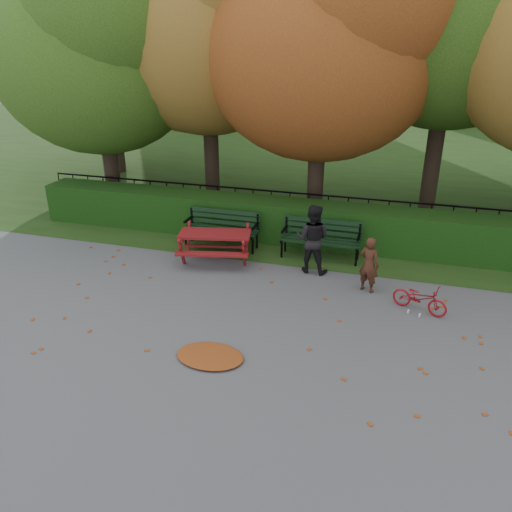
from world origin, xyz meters
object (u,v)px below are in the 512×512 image
(tree_a, at_px, (102,43))
(child, at_px, (369,265))
(tree_f, at_px, (107,2))
(tree_c, at_px, (335,30))
(bicycle, at_px, (420,298))
(adult, at_px, (312,239))
(picnic_table, at_px, (215,239))
(bench_left, at_px, (222,226))
(bench_right, at_px, (321,236))
(tree_b, at_px, (215,6))

(tree_a, distance_m, child, 9.06)
(tree_f, distance_m, child, 12.76)
(tree_a, bearing_deg, tree_f, 117.98)
(tree_c, height_order, bicycle, tree_c)
(child, height_order, adult, adult)
(picnic_table, xyz_separation_m, adult, (2.19, 0.07, 0.23))
(tree_f, distance_m, bench_left, 9.56)
(tree_f, height_order, adult, tree_f)
(tree_c, height_order, bench_right, tree_c)
(tree_f, relative_size, child, 7.97)
(bench_left, xyz_separation_m, picnic_table, (0.15, -0.87, 0.01))
(tree_f, height_order, picnic_table, tree_f)
(tree_f, height_order, bench_right, tree_f)
(adult, bearing_deg, bench_right, -89.80)
(picnic_table, bearing_deg, bicycle, -25.98)
(tree_f, distance_m, adult, 11.46)
(child, bearing_deg, bicycle, 172.67)
(tree_a, relative_size, bench_left, 4.16)
(tree_b, height_order, bench_left, tree_b)
(tree_c, bearing_deg, tree_a, -176.35)
(tree_f, bearing_deg, tree_a, -62.02)
(tree_c, relative_size, bench_left, 4.44)
(bench_left, bearing_deg, bench_right, 0.00)
(tree_c, distance_m, child, 5.78)
(adult, bearing_deg, bench_left, -14.14)
(tree_a, height_order, picnic_table, tree_a)
(tree_a, xyz_separation_m, bicycle, (8.47, -3.82, -4.25))
(bench_right, height_order, picnic_table, bench_right)
(tree_f, relative_size, bicycle, 8.91)
(bench_right, bearing_deg, tree_b, 139.33)
(bench_left, bearing_deg, adult, -18.93)
(tree_f, relative_size, bench_right, 5.10)
(picnic_table, bearing_deg, tree_a, 133.44)
(adult, bearing_deg, tree_a, -18.48)
(child, xyz_separation_m, bicycle, (1.00, -0.56, -0.31))
(child, bearing_deg, tree_c, -46.40)
(bench_left, xyz_separation_m, bench_right, (2.40, 0.00, 0.00))
(tree_b, distance_m, picnic_table, 6.38)
(tree_a, relative_size, tree_f, 0.81)
(tree_c, xyz_separation_m, child, (1.45, -3.65, -4.25))
(adult, height_order, bicycle, adult)
(tree_f, xyz_separation_m, bench_left, (5.83, -5.54, -5.17))
(tree_a, height_order, adult, tree_a)
(tree_b, bearing_deg, bench_right, -40.67)
(child, xyz_separation_m, adult, (-1.25, 0.59, 0.18))
(tree_c, height_order, tree_f, tree_f)
(tree_f, bearing_deg, child, -36.32)
(tree_a, relative_size, bench_right, 4.16)
(tree_b, xyz_separation_m, bicycle, (5.72, -4.99, -5.13))
(bench_right, xyz_separation_m, bicycle, (2.18, -1.95, -0.25))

